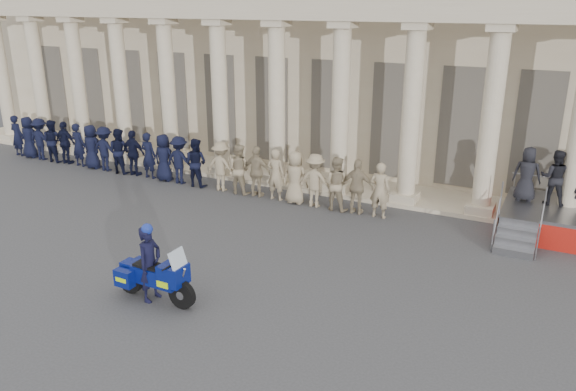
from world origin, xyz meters
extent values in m
plane|color=#3A3A3D|center=(0.00, 0.00, 0.00)|extent=(90.00, 90.00, 0.00)
cube|color=#BFAE8F|center=(0.00, 15.00, 4.50)|extent=(40.00, 10.00, 9.00)
cube|color=#BFAE8F|center=(0.00, 8.80, 0.07)|extent=(40.00, 2.60, 0.15)
cube|color=#BFAE8F|center=(0.00, 8.00, 6.79)|extent=(35.80, 1.00, 1.00)
cube|color=#BFAE8F|center=(-16.90, 8.00, 0.30)|extent=(0.90, 0.90, 0.30)
cylinder|color=#BFAE8F|center=(-16.90, 8.00, 3.25)|extent=(0.64, 0.64, 5.60)
cube|color=#BFAE8F|center=(-14.30, 8.00, 0.30)|extent=(0.90, 0.90, 0.30)
cylinder|color=#BFAE8F|center=(-14.30, 8.00, 3.25)|extent=(0.64, 0.64, 5.60)
cube|color=#BFAE8F|center=(-14.30, 8.00, 6.17)|extent=(0.85, 0.85, 0.24)
cube|color=#BFAE8F|center=(-11.70, 8.00, 0.30)|extent=(0.90, 0.90, 0.30)
cylinder|color=#BFAE8F|center=(-11.70, 8.00, 3.25)|extent=(0.64, 0.64, 5.60)
cube|color=#BFAE8F|center=(-11.70, 8.00, 6.17)|extent=(0.85, 0.85, 0.24)
cube|color=#BFAE8F|center=(-9.10, 8.00, 0.30)|extent=(0.90, 0.90, 0.30)
cylinder|color=#BFAE8F|center=(-9.10, 8.00, 3.25)|extent=(0.64, 0.64, 5.60)
cube|color=#BFAE8F|center=(-9.10, 8.00, 6.17)|extent=(0.85, 0.85, 0.24)
cube|color=#BFAE8F|center=(-6.50, 8.00, 0.30)|extent=(0.90, 0.90, 0.30)
cylinder|color=#BFAE8F|center=(-6.50, 8.00, 3.25)|extent=(0.64, 0.64, 5.60)
cube|color=#BFAE8F|center=(-6.50, 8.00, 6.17)|extent=(0.85, 0.85, 0.24)
cube|color=#BFAE8F|center=(-3.90, 8.00, 0.30)|extent=(0.90, 0.90, 0.30)
cylinder|color=#BFAE8F|center=(-3.90, 8.00, 3.25)|extent=(0.64, 0.64, 5.60)
cube|color=#BFAE8F|center=(-3.90, 8.00, 6.17)|extent=(0.85, 0.85, 0.24)
cube|color=#BFAE8F|center=(-1.30, 8.00, 0.30)|extent=(0.90, 0.90, 0.30)
cylinder|color=#BFAE8F|center=(-1.30, 8.00, 3.25)|extent=(0.64, 0.64, 5.60)
cube|color=#BFAE8F|center=(-1.30, 8.00, 6.17)|extent=(0.85, 0.85, 0.24)
cube|color=#BFAE8F|center=(1.30, 8.00, 0.30)|extent=(0.90, 0.90, 0.30)
cylinder|color=#BFAE8F|center=(1.30, 8.00, 3.25)|extent=(0.64, 0.64, 5.60)
cube|color=#BFAE8F|center=(1.30, 8.00, 6.17)|extent=(0.85, 0.85, 0.24)
cube|color=#BFAE8F|center=(3.90, 8.00, 0.30)|extent=(0.90, 0.90, 0.30)
cylinder|color=#BFAE8F|center=(3.90, 8.00, 3.25)|extent=(0.64, 0.64, 5.60)
cube|color=#BFAE8F|center=(3.90, 8.00, 6.17)|extent=(0.85, 0.85, 0.24)
cube|color=#BFAE8F|center=(6.50, 8.00, 0.30)|extent=(0.90, 0.90, 0.30)
cylinder|color=#BFAE8F|center=(6.50, 8.00, 3.25)|extent=(0.64, 0.64, 5.60)
cube|color=#BFAE8F|center=(6.50, 8.00, 6.17)|extent=(0.85, 0.85, 0.24)
cube|color=#BFAE8F|center=(9.10, 8.00, 0.30)|extent=(0.90, 0.90, 0.30)
cube|color=black|center=(-15.60, 10.02, 2.55)|extent=(1.30, 0.12, 4.20)
cube|color=black|center=(-13.00, 10.02, 2.55)|extent=(1.30, 0.12, 4.20)
cube|color=black|center=(-10.40, 10.02, 2.55)|extent=(1.30, 0.12, 4.20)
cube|color=black|center=(-7.80, 10.02, 2.55)|extent=(1.30, 0.12, 4.20)
cube|color=black|center=(-5.20, 10.02, 2.55)|extent=(1.30, 0.12, 4.20)
cube|color=black|center=(-2.60, 10.02, 2.55)|extent=(1.30, 0.12, 4.20)
cube|color=black|center=(0.00, 10.02, 2.55)|extent=(1.30, 0.12, 4.20)
cube|color=black|center=(2.60, 10.02, 2.55)|extent=(1.30, 0.12, 4.20)
cube|color=black|center=(5.20, 10.02, 2.55)|extent=(1.30, 0.12, 4.20)
cube|color=black|center=(7.80, 10.02, 2.55)|extent=(1.30, 0.12, 4.20)
imported|color=black|center=(-14.29, 6.37, 0.96)|extent=(0.70, 0.46, 1.92)
imported|color=black|center=(-13.50, 6.37, 0.96)|extent=(0.94, 0.61, 1.92)
imported|color=black|center=(-12.72, 6.37, 0.96)|extent=(1.24, 0.71, 1.92)
imported|color=black|center=(-11.93, 6.37, 0.96)|extent=(0.93, 0.73, 1.92)
imported|color=black|center=(-11.14, 6.37, 0.96)|extent=(1.12, 0.47, 1.92)
imported|color=black|center=(-10.35, 6.37, 0.96)|extent=(0.70, 0.46, 1.92)
imported|color=black|center=(-9.56, 6.37, 0.96)|extent=(0.94, 0.61, 1.92)
imported|color=black|center=(-8.77, 6.37, 0.96)|extent=(1.24, 0.71, 1.92)
imported|color=black|center=(-7.98, 6.37, 0.96)|extent=(0.93, 0.73, 1.92)
imported|color=black|center=(-7.20, 6.37, 0.96)|extent=(1.12, 0.47, 1.92)
imported|color=black|center=(-6.41, 6.37, 0.96)|extent=(0.70, 0.46, 1.92)
imported|color=black|center=(-5.62, 6.37, 0.96)|extent=(0.94, 0.61, 1.92)
imported|color=black|center=(-4.83, 6.37, 0.96)|extent=(1.24, 0.71, 1.92)
imported|color=black|center=(-4.04, 6.37, 0.96)|extent=(0.93, 0.73, 1.92)
imported|color=gray|center=(-2.85, 6.37, 0.96)|extent=(1.24, 0.71, 1.92)
imported|color=gray|center=(-2.06, 6.37, 0.96)|extent=(0.93, 0.73, 1.92)
imported|color=gray|center=(-1.28, 6.37, 0.96)|extent=(1.12, 0.47, 1.92)
imported|color=gray|center=(-0.49, 6.37, 0.96)|extent=(0.70, 0.46, 1.92)
imported|color=gray|center=(0.30, 6.37, 0.96)|extent=(0.94, 0.61, 1.92)
imported|color=gray|center=(1.09, 6.37, 0.96)|extent=(1.24, 0.71, 1.92)
imported|color=gray|center=(1.88, 6.37, 0.96)|extent=(0.93, 0.73, 1.92)
imported|color=gray|center=(2.67, 6.37, 0.96)|extent=(1.12, 0.47, 1.92)
imported|color=gray|center=(3.46, 6.37, 0.96)|extent=(0.70, 0.46, 1.92)
cube|color=#A2150D|center=(9.40, 6.11, 0.38)|extent=(4.26, 0.04, 0.76)
cube|color=#A2150D|center=(7.29, 7.61, 0.38)|extent=(0.04, 3.04, 0.76)
cube|color=gray|center=(7.87, 5.19, 0.11)|extent=(1.10, 0.28, 0.22)
cube|color=gray|center=(7.87, 5.47, 0.32)|extent=(1.10, 0.28, 0.22)
cube|color=gray|center=(7.87, 5.75, 0.54)|extent=(1.10, 0.28, 0.22)
cube|color=gray|center=(7.87, 6.03, 0.75)|extent=(1.10, 0.28, 0.22)
imported|color=black|center=(7.80, 7.81, 1.74)|extent=(0.85, 0.56, 1.75)
imported|color=black|center=(8.60, 7.81, 1.74)|extent=(0.85, 0.66, 1.75)
cylinder|color=black|center=(1.21, -1.48, 0.36)|extent=(0.71, 0.16, 0.71)
cylinder|color=black|center=(-0.41, -1.46, 0.36)|extent=(0.71, 0.16, 0.71)
cube|color=navy|center=(0.45, -1.47, 0.67)|extent=(1.25, 0.47, 0.41)
cube|color=navy|center=(0.99, -1.48, 0.84)|extent=(0.60, 0.57, 0.48)
cube|color=silver|center=(0.99, -1.48, 0.59)|extent=(0.24, 0.33, 0.13)
cube|color=#B2BFCC|center=(1.18, -1.48, 1.21)|extent=(0.23, 0.50, 0.58)
cube|color=black|center=(0.24, -1.47, 0.88)|extent=(0.71, 0.38, 0.11)
cube|color=navy|center=(-0.35, -1.46, 0.75)|extent=(0.38, 0.37, 0.24)
cube|color=navy|center=(-0.25, -1.81, 0.59)|extent=(0.49, 0.24, 0.43)
cube|color=#BAE60C|center=(-0.25, -1.81, 0.59)|extent=(0.33, 0.26, 0.11)
cube|color=navy|center=(-0.24, -1.12, 0.59)|extent=(0.49, 0.24, 0.43)
cube|color=#BAE60C|center=(-0.24, -1.12, 0.59)|extent=(0.33, 0.26, 0.11)
cylinder|color=silver|center=(-0.08, -1.21, 0.32)|extent=(0.65, 0.12, 0.11)
cylinder|color=black|center=(0.99, -1.48, 1.10)|extent=(0.05, 0.75, 0.04)
imported|color=black|center=(0.29, -1.47, 0.95)|extent=(0.46, 0.70, 1.90)
sphere|color=navy|center=(0.29, -1.47, 1.85)|extent=(0.28, 0.28, 0.28)
camera|label=1|loc=(8.80, -10.82, 6.91)|focal=35.00mm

